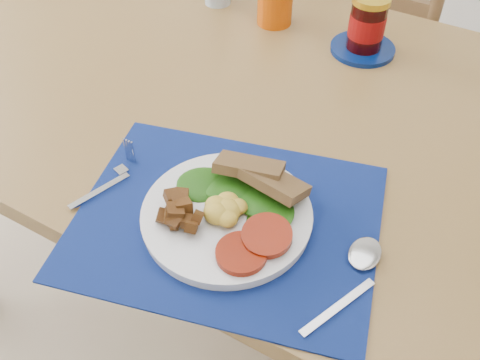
{
  "coord_description": "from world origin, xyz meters",
  "views": [
    {
      "loc": [
        0.45,
        -0.55,
        1.38
      ],
      "look_at": [
        0.17,
        -0.07,
        0.8
      ],
      "focal_mm": 40.0,
      "sensor_mm": 36.0,
      "label": 1
    }
  ],
  "objects_px": {
    "juice_glass": "(275,0)",
    "chair_far": "(373,25)",
    "breakfast_plate": "(223,212)",
    "jam_on_saucer": "(366,28)"
  },
  "relations": [
    {
      "from": "juice_glass",
      "to": "chair_far",
      "type": "bearing_deg",
      "value": 75.2
    },
    {
      "from": "chair_far",
      "to": "juice_glass",
      "type": "xyz_separation_m",
      "value": [
        -0.12,
        -0.44,
        0.24
      ]
    },
    {
      "from": "chair_far",
      "to": "breakfast_plate",
      "type": "bearing_deg",
      "value": 94.45
    },
    {
      "from": "chair_far",
      "to": "breakfast_plate",
      "type": "relative_size",
      "value": 4.34
    },
    {
      "from": "breakfast_plate",
      "to": "jam_on_saucer",
      "type": "bearing_deg",
      "value": 82.98
    },
    {
      "from": "breakfast_plate",
      "to": "juice_glass",
      "type": "relative_size",
      "value": 2.31
    },
    {
      "from": "chair_far",
      "to": "jam_on_saucer",
      "type": "bearing_deg",
      "value": 102.21
    },
    {
      "from": "juice_glass",
      "to": "jam_on_saucer",
      "type": "relative_size",
      "value": 0.8
    },
    {
      "from": "chair_far",
      "to": "breakfast_plate",
      "type": "distance_m",
      "value": 1.03
    },
    {
      "from": "breakfast_plate",
      "to": "jam_on_saucer",
      "type": "distance_m",
      "value": 0.56
    }
  ]
}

